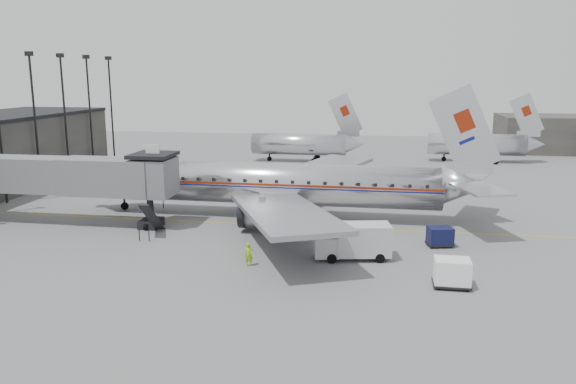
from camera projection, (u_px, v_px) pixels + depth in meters
name	position (u px, v px, depth m)	size (l,w,h in m)	color
ground	(247.00, 245.00, 43.21)	(160.00, 160.00, 0.00)	slate
apron_line	(297.00, 226.00, 48.53)	(0.15, 60.00, 0.01)	gold
jet_bridge	(69.00, 177.00, 48.51)	(21.00, 6.20, 7.10)	#5D5F62
floodlight_masts	(17.00, 118.00, 58.36)	(0.90, 42.25, 15.25)	black
distant_aircraft_near	(300.00, 143.00, 83.48)	(16.39, 3.20, 10.26)	silver
distant_aircraft_mid	(477.00, 144.00, 83.25)	(16.39, 3.20, 10.26)	silver
airliner	(278.00, 184.00, 51.13)	(38.52, 35.70, 12.18)	silver
service_van	(353.00, 241.00, 39.70)	(5.64, 2.99, 2.52)	#B9BABC
baggage_cart_navy	(440.00, 236.00, 42.68)	(2.17, 1.83, 1.49)	#0D1137
baggage_cart_white	(452.00, 272.00, 34.50)	(2.27, 1.74, 1.78)	white
ramp_worker	(249.00, 255.00, 38.29)	(0.59, 0.39, 1.61)	#94CB17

